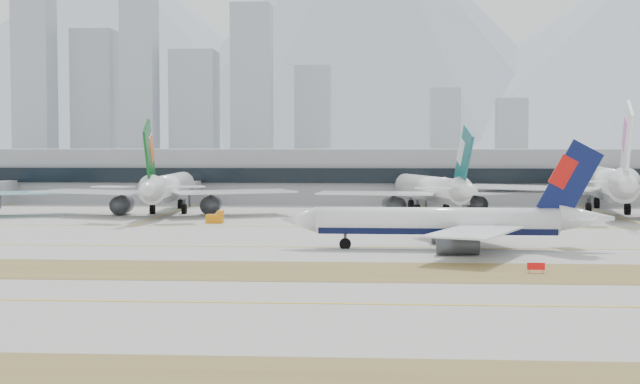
# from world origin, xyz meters

# --- Properties ---
(ground) EXTENTS (3000.00, 3000.00, 0.00)m
(ground) POSITION_xyz_m (0.00, 0.00, 0.00)
(ground) COLOR #A7A49C
(ground) RESTS_ON ground
(apron_markings) EXTENTS (360.00, 122.22, 0.06)m
(apron_markings) POSITION_xyz_m (0.00, -53.95, 0.02)
(apron_markings) COLOR brown
(apron_markings) RESTS_ON ground
(taxiing_airliner) EXTENTS (51.05, 44.45, 17.18)m
(taxiing_airliner) POSITION_xyz_m (29.86, -6.75, 4.14)
(taxiing_airliner) COLOR white
(taxiing_airliner) RESTS_ON ground
(widebody_eva) EXTENTS (61.09, 59.85, 21.81)m
(widebody_eva) POSITION_xyz_m (-29.97, 60.08, 5.80)
(widebody_eva) COLOR white
(widebody_eva) RESTS_ON ground
(widebody_cathay) EXTENTS (56.42, 56.32, 20.78)m
(widebody_cathay) POSITION_xyz_m (31.97, 65.26, 5.52)
(widebody_cathay) COLOR white
(widebody_cathay) RESTS_ON ground
(widebody_china_air) EXTENTS (71.19, 70.12, 25.54)m
(widebody_china_air) POSITION_xyz_m (72.34, 65.01, 6.79)
(widebody_china_air) COLOR white
(widebody_china_air) RESTS_ON ground
(terminal) EXTENTS (280.00, 43.10, 15.00)m
(terminal) POSITION_xyz_m (0.00, 114.84, 7.50)
(terminal) COLOR gray
(terminal) RESTS_ON ground
(hold_sign_right) EXTENTS (2.20, 0.15, 1.35)m
(hold_sign_right) POSITION_xyz_m (38.73, -32.00, 0.88)
(hold_sign_right) COLOR red
(hold_sign_right) RESTS_ON ground
(gse_b) EXTENTS (3.55, 2.00, 2.60)m
(gse_b) POSITION_xyz_m (-14.44, 37.01, 1.05)
(gse_b) COLOR orange
(gse_b) RESTS_ON ground
(gse_c) EXTENTS (3.55, 2.00, 2.60)m
(gse_c) POSITION_xyz_m (20.12, 38.52, 1.05)
(gse_c) COLOR orange
(gse_c) RESTS_ON ground
(city_skyline) EXTENTS (342.00, 49.80, 140.00)m
(city_skyline) POSITION_xyz_m (-106.76, 453.42, 49.80)
(city_skyline) COLOR #919AA5
(city_skyline) RESTS_ON ground
(mountain_ridge) EXTENTS (2830.00, 1120.00, 470.00)m
(mountain_ridge) POSITION_xyz_m (33.00, 1404.14, 181.85)
(mountain_ridge) COLOR #9EA8B7
(mountain_ridge) RESTS_ON ground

